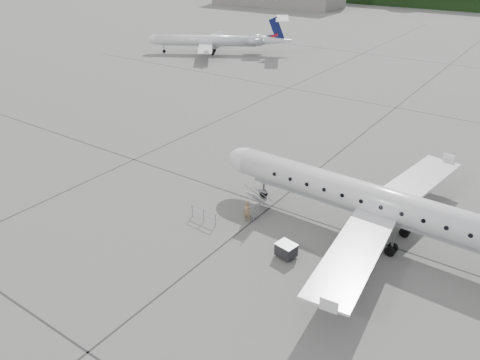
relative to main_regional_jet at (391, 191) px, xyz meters
The scene contains 7 objects.
ground 5.76m from the main_regional_jet, 114.76° to the right, with size 320.00×320.00×0.00m, color slate.
main_regional_jet is the anchor object (origin of this frame).
airstair 9.32m from the main_regional_jet, 166.72° to the right, with size 0.85×2.43×2.32m, color silver, non-canonical shape.
passenger 9.84m from the main_regional_jet, 158.65° to the right, with size 0.59×0.39×1.63m, color #7F6345.
safety_railing 12.86m from the main_regional_jet, 155.29° to the right, with size 2.20×0.08×1.00m, color gray, non-canonical shape.
baggage_cart 7.73m from the main_regional_jet, 128.51° to the right, with size 1.18×0.95×1.02m, color black, non-canonical shape.
bg_regional_left 60.43m from the main_regional_jet, 139.51° to the left, with size 24.08×17.34×6.32m, color silver, non-canonical shape.
Camera 1 is at (8.95, -23.07, 17.92)m, focal length 35.00 mm.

